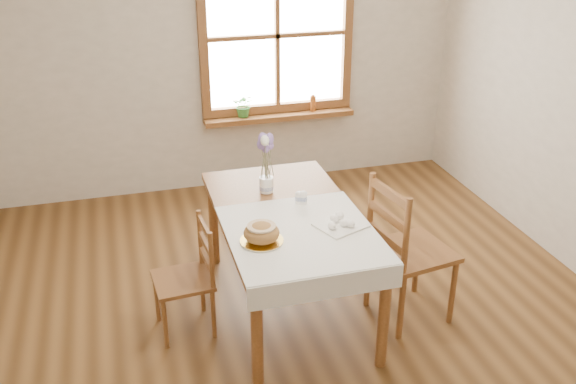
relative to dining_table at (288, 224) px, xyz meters
name	(u,v)px	position (x,y,z in m)	size (l,w,h in m)	color
ground	(300,332)	(0.00, -0.30, -0.66)	(5.00, 5.00, 0.00)	brown
room_walls	(303,83)	(0.00, -0.30, 1.04)	(4.60, 5.10, 2.65)	beige
window	(277,36)	(0.50, 2.17, 0.79)	(1.46, 0.08, 1.46)	brown
window_sill	(279,116)	(0.50, 2.10, 0.03)	(1.46, 0.20, 0.05)	brown
dining_table	(288,224)	(0.00, 0.00, 0.00)	(0.90, 1.60, 0.75)	brown
table_linen	(301,234)	(0.00, -0.30, 0.09)	(0.91, 0.99, 0.01)	white
chair_left	(182,279)	(-0.73, -0.05, -0.27)	(0.37, 0.38, 0.78)	brown
chair_right	(413,249)	(0.78, -0.29, -0.15)	(0.48, 0.50, 1.03)	brown
bread_plate	(262,241)	(-0.26, -0.35, 0.10)	(0.25, 0.25, 0.01)	white
bread_loaf	(262,231)	(-0.26, -0.35, 0.17)	(0.22, 0.22, 0.12)	#B3783F
egg_napkin	(341,225)	(0.27, -0.29, 0.10)	(0.29, 0.24, 0.01)	white
eggs	(341,221)	(0.27, -0.29, 0.13)	(0.22, 0.20, 0.05)	white
salt_shaker	(299,197)	(0.10, 0.09, 0.14)	(0.05, 0.05, 0.09)	white
pepper_shaker	(303,197)	(0.13, 0.08, 0.14)	(0.05, 0.05, 0.10)	white
flower_vase	(266,186)	(-0.06, 0.34, 0.14)	(0.10, 0.10, 0.11)	white
lavender_bouquet	(266,157)	(-0.06, 0.34, 0.36)	(0.17, 0.17, 0.33)	#785CA4
potted_plant	(244,108)	(0.16, 2.10, 0.14)	(0.20, 0.22, 0.17)	#377D32
amber_bottle	(313,103)	(0.84, 2.10, 0.13)	(0.06, 0.06, 0.16)	#9D511D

